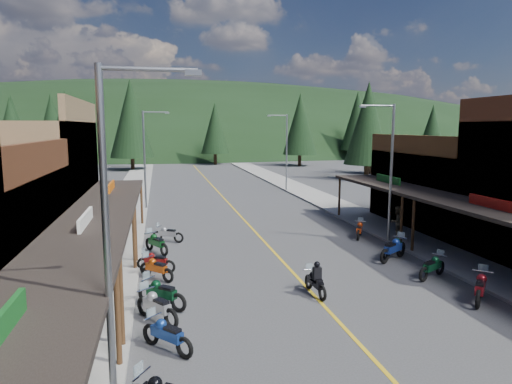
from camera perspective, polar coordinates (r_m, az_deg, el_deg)
ground at (r=18.26m, az=8.13°, el=-13.55°), size 220.00×220.00×0.00m
centerline at (r=37.00m, az=-2.58°, el=-2.33°), size 0.15×90.00×0.01m
sidewalk_west at (r=36.61m, az=-16.15°, el=-2.65°), size 3.40×94.00×0.15m
sidewalk_east at (r=39.34m, az=10.02°, el=-1.72°), size 3.40×94.00×0.15m
shop_west_3 at (r=28.48m, az=-27.91°, el=0.73°), size 10.90×10.20×8.20m
shop_east_3 at (r=33.85m, az=23.69°, el=0.34°), size 10.90×10.20×6.20m
streetlight_0 at (r=10.20m, az=-17.39°, el=-5.04°), size 2.16×0.18×8.00m
streetlight_1 at (r=37.98m, az=-13.57°, el=4.50°), size 2.16×0.18×8.00m
streetlight_2 at (r=27.26m, az=16.30°, el=3.05°), size 2.16×0.18×8.00m
streetlight_3 at (r=47.73m, az=3.68°, el=5.40°), size 2.16×0.18×8.00m
ridge_hill at (r=151.17m, az=-9.82°, el=5.47°), size 310.00×140.00×60.00m
pine_1 at (r=87.77m, az=-24.14°, el=7.77°), size 5.88×5.88×12.50m
pine_2 at (r=74.02m, az=-15.36°, el=8.83°), size 6.72×6.72×14.00m
pine_3 at (r=82.50m, az=-5.16°, el=7.94°), size 5.04×5.04×11.00m
pine_4 at (r=79.59m, az=5.53°, el=8.47°), size 5.88×5.88×12.50m
pine_5 at (r=96.56m, az=12.55°, el=8.70°), size 6.72×6.72×14.00m
pine_6 at (r=95.31m, az=21.18°, el=7.45°), size 5.04×5.04×11.00m
pine_7 at (r=95.52m, az=-28.13°, el=7.50°), size 5.88×5.88×12.50m
pine_8 at (r=58.16m, az=-28.25°, el=6.44°), size 4.48×4.48×10.00m
pine_9 at (r=67.87m, az=14.28°, el=7.60°), size 4.93×4.93×10.80m
pine_10 at (r=66.99m, az=-22.61°, el=7.57°), size 5.38×5.38×11.60m
pine_11 at (r=59.83m, az=13.82°, el=8.35°), size 5.82×5.82×12.40m
bike_west_6 at (r=14.57m, az=-11.08°, el=-16.92°), size 1.88×2.00×1.18m
bike_west_7 at (r=16.56m, az=-12.29°, el=-13.63°), size 1.90×2.23×1.27m
bike_west_8 at (r=17.74m, az=-11.73°, el=-12.12°), size 2.14×2.02×1.26m
bike_west_9 at (r=20.89m, az=-12.35°, el=-9.18°), size 1.85×1.93×1.15m
bike_west_10 at (r=21.98m, az=-12.41°, el=-8.38°), size 1.99×1.45×1.09m
bike_west_11 at (r=25.10m, az=-12.35°, el=-6.13°), size 1.71×2.24×1.24m
bike_west_12 at (r=27.35m, az=-10.97°, el=-5.06°), size 2.00×1.45×1.10m
bike_east_7 at (r=19.92m, az=26.26°, el=-10.51°), size 2.07×2.14×1.28m
bike_east_8 at (r=22.05m, az=21.17°, el=-8.58°), size 2.13×1.59×1.17m
bike_east_9 at (r=24.24m, az=16.76°, el=-6.70°), size 2.36×1.91×1.32m
bike_east_10 at (r=24.89m, az=16.89°, el=-6.48°), size 2.14×1.65×1.19m
bike_east_11 at (r=28.56m, az=12.81°, el=-4.52°), size 1.55×2.04×1.13m
rider_on_bike at (r=18.82m, az=7.44°, el=-10.96°), size 0.79×1.96×1.46m
pedestrian_east_b at (r=28.73m, az=17.21°, el=-3.54°), size 1.01×0.72×1.88m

